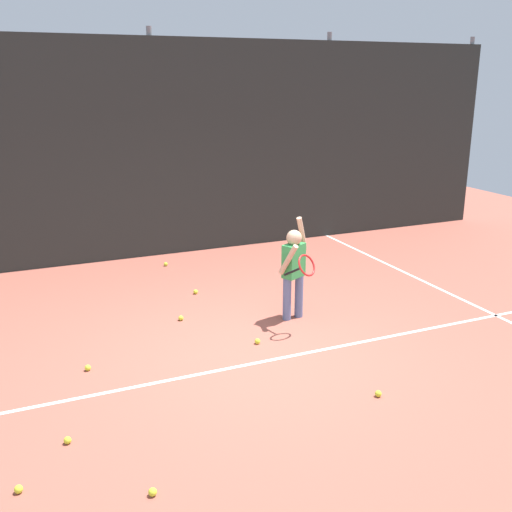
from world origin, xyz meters
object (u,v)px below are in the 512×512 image
tennis_ball_0 (181,318)px  tennis_ball_2 (68,440)px  tennis_ball_3 (196,292)px  tennis_player (294,266)px  tennis_ball_6 (19,489)px  tennis_ball_8 (166,264)px  tennis_ball_4 (153,492)px  tennis_ball_5 (378,394)px  tennis_ball_1 (257,341)px  tennis_ball_7 (88,368)px

tennis_ball_0 → tennis_ball_2: size_ratio=1.00×
tennis_ball_0 → tennis_ball_3: bearing=61.3°
tennis_player → tennis_ball_6: 4.21m
tennis_ball_0 → tennis_ball_8: bearing=79.9°
tennis_ball_4 → tennis_ball_8: 5.80m
tennis_ball_4 → tennis_ball_5: bearing=12.9°
tennis_ball_1 → tennis_ball_6: size_ratio=1.00×
tennis_ball_0 → tennis_ball_6: (-2.10, -2.77, 0.00)m
tennis_player → tennis_ball_7: bearing=162.7°
tennis_ball_8 → tennis_ball_5: bearing=-80.4°
tennis_ball_5 → tennis_ball_6: same height
tennis_ball_0 → tennis_ball_7: bearing=-144.5°
tennis_ball_2 → tennis_ball_4: size_ratio=1.00×
tennis_ball_4 → tennis_ball_8: bearing=74.2°
tennis_ball_8 → tennis_ball_6: bearing=-116.1°
tennis_ball_2 → tennis_ball_8: same height
tennis_player → tennis_ball_0: (-1.39, 0.52, -0.69)m
tennis_ball_5 → tennis_ball_6: bearing=-178.0°
tennis_ball_0 → tennis_ball_8: same height
tennis_ball_0 → tennis_ball_8: (0.42, 2.37, 0.00)m
tennis_player → tennis_ball_1: size_ratio=20.46×
tennis_ball_1 → tennis_ball_6: same height
tennis_ball_0 → tennis_ball_7: same height
tennis_ball_2 → tennis_ball_5: 2.98m
tennis_ball_3 → tennis_ball_4: size_ratio=1.00×
tennis_player → tennis_ball_8: size_ratio=20.46×
tennis_player → tennis_ball_6: bearing=-173.3°
tennis_ball_3 → tennis_ball_7: 2.57m
tennis_ball_4 → tennis_ball_7: 2.27m
tennis_player → tennis_ball_7: tennis_player is taller
tennis_player → tennis_ball_0: tennis_player is taller
tennis_ball_0 → tennis_ball_3: same height
tennis_ball_3 → tennis_ball_6: bearing=-125.2°
tennis_ball_3 → tennis_ball_8: same height
tennis_ball_6 → tennis_ball_8: 5.73m
tennis_ball_2 → tennis_ball_5: (2.95, -0.40, 0.00)m
tennis_ball_7 → tennis_ball_6: bearing=-112.9°
tennis_ball_3 → tennis_ball_4: bearing=-111.8°
tennis_player → tennis_ball_3: size_ratio=20.46×
tennis_ball_3 → tennis_ball_0: bearing=-118.7°
tennis_player → tennis_ball_2: tennis_player is taller
tennis_ball_3 → tennis_ball_4: 4.40m
tennis_ball_0 → tennis_ball_4: (-1.16, -3.21, 0.00)m
tennis_ball_5 → tennis_ball_6: size_ratio=1.00×
tennis_ball_8 → tennis_ball_1: bearing=-86.3°
tennis_ball_1 → tennis_ball_0: bearing=121.4°
tennis_ball_1 → tennis_ball_3: size_ratio=1.00×
tennis_ball_6 → tennis_ball_2: bearing=51.0°
tennis_player → tennis_ball_8: (-0.96, 2.89, -0.69)m
tennis_ball_2 → tennis_ball_3: bearing=55.4°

